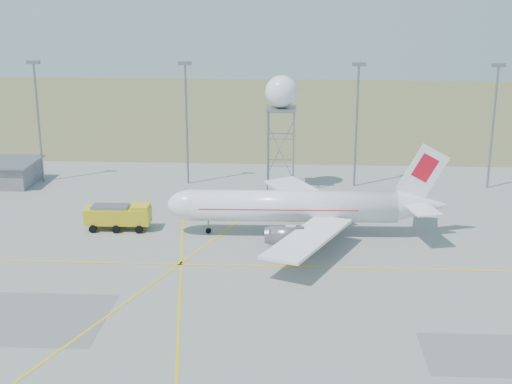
{
  "coord_description": "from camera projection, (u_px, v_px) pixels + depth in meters",
  "views": [
    {
      "loc": [
        7.8,
        -49.52,
        32.97
      ],
      "look_at": [
        2.93,
        40.0,
        6.36
      ],
      "focal_mm": 50.0,
      "sensor_mm": 36.0,
      "label": 1
    }
  ],
  "objects": [
    {
      "name": "grass_strip",
      "position": [
        265.0,
        109.0,
        191.2
      ],
      "size": [
        400.0,
        120.0,
        0.03
      ],
      "primitive_type": "cube",
      "color": "#555E34",
      "rests_on": "ground"
    },
    {
      "name": "mast_a",
      "position": [
        38.0,
        111.0,
        118.75
      ],
      "size": [
        2.2,
        0.5,
        20.5
      ],
      "color": "slate",
      "rests_on": "ground"
    },
    {
      "name": "mast_b",
      "position": [
        186.0,
        113.0,
        117.45
      ],
      "size": [
        2.2,
        0.5,
        20.5
      ],
      "color": "slate",
      "rests_on": "ground"
    },
    {
      "name": "mast_c",
      "position": [
        357.0,
        115.0,
        116.0
      ],
      "size": [
        2.2,
        0.5,
        20.5
      ],
      "color": "slate",
      "rests_on": "ground"
    },
    {
      "name": "mast_d",
      "position": [
        494.0,
        116.0,
        114.85
      ],
      "size": [
        2.2,
        0.5,
        20.5
      ],
      "color": "slate",
      "rests_on": "ground"
    },
    {
      "name": "airliner_main",
      "position": [
        299.0,
        207.0,
        95.44
      ],
      "size": [
        37.33,
        36.31,
        12.7
      ],
      "rotation": [
        0.0,
        0.0,
        3.16
      ],
      "color": "white",
      "rests_on": "ground"
    },
    {
      "name": "radar_tower",
      "position": [
        281.0,
        126.0,
        114.62
      ],
      "size": [
        5.16,
        5.16,
        18.67
      ],
      "color": "slate",
      "rests_on": "ground"
    },
    {
      "name": "fire_truck",
      "position": [
        120.0,
        217.0,
        98.01
      ],
      "size": [
        8.94,
        3.68,
        3.56
      ],
      "rotation": [
        0.0,
        0.0,
        0.02
      ],
      "color": "gold",
      "rests_on": "ground"
    }
  ]
}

